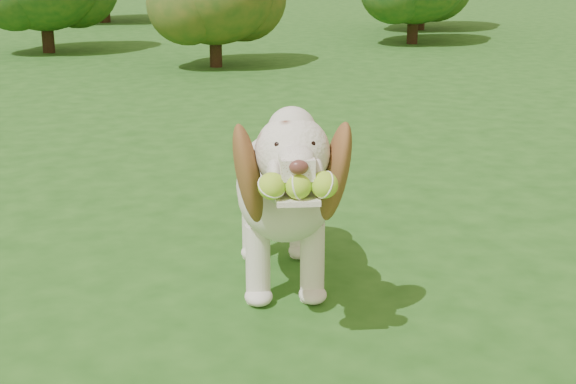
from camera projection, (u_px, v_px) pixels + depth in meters
name	position (u px, v px, depth m)	size (l,w,h in m)	color
ground	(261.00, 291.00, 3.50)	(80.00, 80.00, 0.00)	#1D4B15
dog	(282.00, 184.00, 3.40)	(0.68, 1.37, 0.90)	silver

